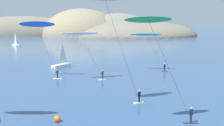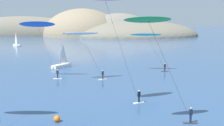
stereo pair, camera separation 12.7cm
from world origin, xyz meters
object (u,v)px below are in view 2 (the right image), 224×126
sailboat_near (60,65)px  kitesurfer_blue (38,27)px  kitesurfer_green (152,29)px  kitesurfer_cyan (147,37)px  kitesurfer_magenta (107,5)px  marker_buoy (57,119)px  sailboat_far (17,45)px  kitesurfer_white (82,37)px

sailboat_near → kitesurfer_blue: 14.13m
sailboat_near → kitesurfer_green: size_ratio=0.52×
kitesurfer_blue → kitesurfer_cyan: 21.09m
sailboat_near → kitesurfer_magenta: 31.44m
sailboat_near → marker_buoy: 32.51m
sailboat_far → kitesurfer_blue: 61.43m
sailboat_far → kitesurfer_cyan: kitesurfer_cyan is taller
sailboat_near → kitesurfer_white: 15.85m
kitesurfer_blue → marker_buoy: bearing=-80.8°
kitesurfer_white → sailboat_near: bearing=106.6°
sailboat_far → kitesurfer_cyan: size_ratio=0.73×
kitesurfer_white → kitesurfer_magenta: (2.04, -14.90, 4.67)m
kitesurfer_white → marker_buoy: 20.53m
kitesurfer_green → sailboat_near: bearing=104.7°
sailboat_far → kitesurfer_blue: kitesurfer_blue is taller
kitesurfer_cyan → sailboat_near: bearing=157.5°
sailboat_near → marker_buoy: sailboat_near is taller
sailboat_near → kitesurfer_green: 37.95m
sailboat_near → kitesurfer_white: size_ratio=0.67×
kitesurfer_blue → sailboat_far: bearing=103.0°
kitesurfer_magenta → kitesurfer_green: bearing=-65.3°
kitesurfer_white → kitesurfer_magenta: 15.75m
kitesurfer_cyan → kitesurfer_magenta: kitesurfer_magenta is taller
sailboat_far → kitesurfer_green: kitesurfer_green is taller
kitesurfer_blue → marker_buoy: 23.67m
sailboat_near → kitesurfer_cyan: size_ratio=0.73×
kitesurfer_white → marker_buoy: size_ratio=12.11×
kitesurfer_blue → kitesurfer_magenta: bearing=-62.0°
sailboat_far → kitesurfer_magenta: size_ratio=0.43×
kitesurfer_magenta → marker_buoy: bearing=-146.5°
kitesurfer_green → marker_buoy: bearing=161.2°
sailboat_near → kitesurfer_blue: (-3.33, -10.80, 8.47)m
sailboat_near → sailboat_far: size_ratio=1.00×
kitesurfer_blue → kitesurfer_magenta: kitesurfer_magenta is taller
kitesurfer_magenta → marker_buoy: kitesurfer_magenta is taller
sailboat_near → kitesurfer_white: (4.07, -13.68, 6.90)m
kitesurfer_white → kitesurfer_magenta: kitesurfer_magenta is taller
sailboat_far → sailboat_near: bearing=-70.7°
kitesurfer_blue → kitesurfer_cyan: size_ratio=1.31×
marker_buoy → kitesurfer_cyan: bearing=55.9°
kitesurfer_cyan → kitesurfer_magenta: 24.74m
sailboat_near → kitesurfer_magenta: bearing=-77.9°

